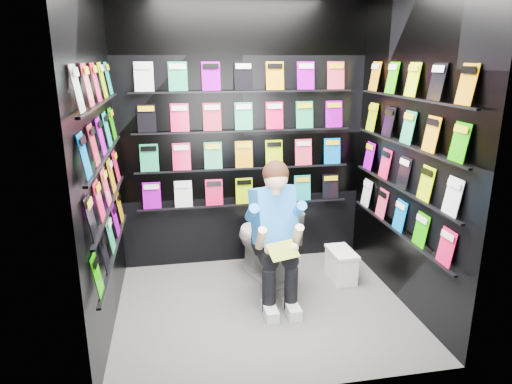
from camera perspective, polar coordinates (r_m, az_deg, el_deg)
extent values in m
plane|color=#565554|center=(3.96, 0.87, -14.31)|extent=(2.40, 2.40, 0.00)
cube|color=black|center=(4.44, -1.60, 7.07)|extent=(2.40, 0.04, 2.60)
cube|color=black|center=(2.53, 5.42, -0.17)|extent=(2.40, 0.04, 2.60)
cube|color=black|center=(3.45, -19.00, 3.46)|extent=(0.04, 2.00, 2.60)
cube|color=black|center=(3.89, 18.63, 4.88)|extent=(0.04, 2.00, 2.60)
imported|color=white|center=(4.32, 1.02, -6.09)|extent=(0.62, 0.84, 0.73)
cube|color=silver|center=(4.44, 10.58, -9.08)|extent=(0.20, 0.36, 0.27)
cube|color=silver|center=(4.38, 10.68, -7.35)|extent=(0.22, 0.38, 0.03)
cube|color=green|center=(3.58, 3.36, -7.33)|extent=(0.27, 0.21, 0.10)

